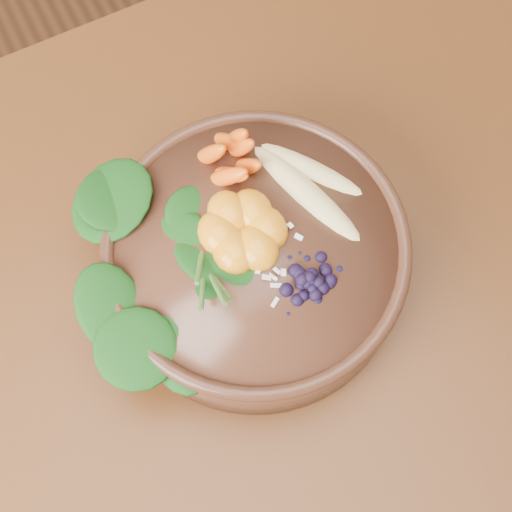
# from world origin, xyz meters

# --- Properties ---
(ground) EXTENTS (4.00, 4.00, 0.00)m
(ground) POSITION_xyz_m (0.00, 0.00, 0.00)
(ground) COLOR #381E0F
(ground) RESTS_ON ground
(dining_table) EXTENTS (1.60, 0.90, 0.75)m
(dining_table) POSITION_xyz_m (0.00, 0.00, 0.66)
(dining_table) COLOR #331C0C
(dining_table) RESTS_ON ground
(stoneware_bowl) EXTENTS (0.39, 0.39, 0.08)m
(stoneware_bowl) POSITION_xyz_m (-0.01, 0.06, 0.79)
(stoneware_bowl) COLOR #47291B
(stoneware_bowl) RESTS_ON dining_table
(kale_heap) EXTENTS (0.25, 0.24, 0.05)m
(kale_heap) POSITION_xyz_m (-0.08, 0.10, 0.85)
(kale_heap) COLOR #114A10
(kale_heap) RESTS_ON stoneware_bowl
(carrot_cluster) EXTENTS (0.08, 0.08, 0.08)m
(carrot_cluster) POSITION_xyz_m (0.01, 0.16, 0.87)
(carrot_cluster) COLOR orange
(carrot_cluster) RESTS_ON stoneware_bowl
(banana_halves) EXTENTS (0.11, 0.17, 0.03)m
(banana_halves) POSITION_xyz_m (0.07, 0.10, 0.85)
(banana_halves) COLOR #E0CC84
(banana_halves) RESTS_ON stoneware_bowl
(mandarin_cluster) EXTENTS (0.12, 0.12, 0.03)m
(mandarin_cluster) POSITION_xyz_m (-0.01, 0.08, 0.85)
(mandarin_cluster) COLOR orange
(mandarin_cluster) RESTS_ON stoneware_bowl
(blueberry_pile) EXTENTS (0.17, 0.15, 0.04)m
(blueberry_pile) POSITION_xyz_m (0.02, 0.01, 0.85)
(blueberry_pile) COLOR black
(blueberry_pile) RESTS_ON stoneware_bowl
(coconut_flakes) EXTENTS (0.12, 0.10, 0.01)m
(coconut_flakes) POSITION_xyz_m (0.00, 0.04, 0.83)
(coconut_flakes) COLOR white
(coconut_flakes) RESTS_ON stoneware_bowl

